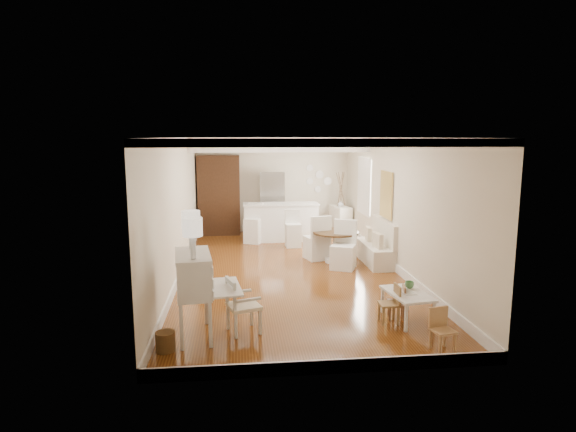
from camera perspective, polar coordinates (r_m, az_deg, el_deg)
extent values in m
plane|color=brown|center=(10.25, 0.15, -6.58)|extent=(9.00, 9.00, 0.00)
cube|color=white|center=(9.86, 0.16, 9.27)|extent=(4.50, 9.00, 0.04)
cube|color=beige|center=(14.41, -1.77, 3.72)|extent=(4.50, 0.04, 2.80)
cube|color=beige|center=(5.59, 5.14, -5.34)|extent=(4.50, 0.04, 2.80)
cube|color=beige|center=(9.98, -12.80, 0.97)|extent=(0.04, 9.00, 2.80)
cube|color=beige|center=(10.44, 12.53, 1.34)|extent=(0.04, 9.00, 2.80)
cube|color=white|center=(12.05, -0.98, 8.43)|extent=(4.50, 0.45, 0.36)
cube|color=tan|center=(10.89, 11.55, 2.49)|extent=(0.04, 0.84, 1.04)
cube|color=white|center=(12.70, 9.04, 3.52)|extent=(0.04, 1.10, 1.40)
cylinder|color=#381E11|center=(14.32, -6.59, 5.43)|extent=(0.30, 0.03, 0.30)
cylinder|color=white|center=(9.36, 0.49, 8.96)|extent=(0.36, 0.36, 0.08)
cube|color=silver|center=(7.00, -11.09, -9.20)|extent=(1.06, 1.08, 1.22)
cube|color=beige|center=(7.12, -5.28, -10.45)|extent=(0.59, 0.59, 0.82)
cylinder|color=brown|center=(6.80, -14.32, -14.21)|extent=(0.32, 0.32, 0.26)
cube|color=white|center=(7.78, 13.92, -10.37)|extent=(0.66, 0.96, 0.45)
cube|color=olive|center=(7.62, 11.87, -10.11)|extent=(0.30, 0.30, 0.61)
cube|color=#976744|center=(7.81, 12.71, -9.87)|extent=(0.31, 0.31, 0.54)
cube|color=#B28251|center=(6.86, 17.89, -12.73)|extent=(0.33, 0.33, 0.58)
cube|color=silver|center=(10.99, 10.25, -3.01)|extent=(0.52, 1.60, 0.98)
cylinder|color=#482E17|center=(10.96, 5.67, -3.66)|extent=(1.28, 1.28, 0.71)
cube|color=white|center=(10.42, 6.59, -3.44)|extent=(0.66, 0.67, 1.04)
cube|color=white|center=(11.19, 3.44, -2.50)|extent=(0.62, 0.63, 1.04)
cube|color=white|center=(13.16, -0.86, -0.71)|extent=(2.05, 0.65, 1.03)
cube|color=white|center=(12.89, -4.12, -0.87)|extent=(0.56, 0.56, 1.06)
cube|color=white|center=(12.41, 0.61, -1.50)|extent=(0.40, 0.40, 0.96)
cube|color=#381E11|center=(14.09, -8.18, 2.47)|extent=(1.20, 0.60, 2.30)
imported|color=silver|center=(14.15, -0.44, 1.58)|extent=(0.75, 0.65, 1.80)
cube|color=white|center=(14.14, 6.22, -0.50)|extent=(0.54, 0.92, 0.82)
imported|color=#5FA462|center=(7.92, 14.19, -7.91)|extent=(0.14, 0.14, 0.11)
imported|color=silver|center=(14.03, 6.25, 1.47)|extent=(0.21, 0.21, 0.17)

